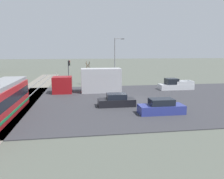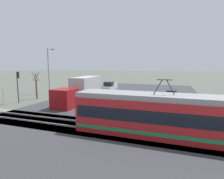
% 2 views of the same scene
% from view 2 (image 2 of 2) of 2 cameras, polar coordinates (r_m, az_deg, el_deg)
% --- Properties ---
extents(ground_plane, '(320.00, 320.00, 0.00)m').
position_cam_2_polar(ground_plane, '(28.88, 5.33, -3.08)').
color(ground_plane, '#565B51').
extents(road_surface, '(23.00, 46.65, 0.08)m').
position_cam_2_polar(road_surface, '(28.88, 5.34, -3.00)').
color(road_surface, '#38383D').
rests_on(road_surface, ground).
extents(rail_bed, '(66.71, 4.40, 0.22)m').
position_cam_2_polar(rail_bed, '(15.99, -7.21, -11.93)').
color(rail_bed, gray).
rests_on(rail_bed, ground).
extents(light_rail_tram, '(13.61, 2.80, 4.34)m').
position_cam_2_polar(light_rail_tram, '(13.99, 16.32, -8.25)').
color(light_rail_tram, '#B21E23').
rests_on(light_rail_tram, ground).
extents(box_truck, '(2.58, 10.20, 3.62)m').
position_cam_2_polar(box_truck, '(26.50, -9.85, -0.31)').
color(box_truck, maroon).
rests_on(box_truck, ground).
extents(pickup_truck, '(1.94, 5.56, 1.82)m').
position_cam_2_polar(pickup_truck, '(39.21, -0.72, 0.95)').
color(pickup_truck, silver).
rests_on(pickup_truck, ground).
extents(sedan_car_0, '(1.82, 4.20, 1.44)m').
position_cam_2_polar(sedan_car_0, '(25.92, 10.43, -2.92)').
color(sedan_car_0, black).
rests_on(sedan_car_0, ground).
extents(sedan_car_1, '(1.77, 4.57, 1.53)m').
position_cam_2_polar(sedan_car_1, '(29.50, 18.77, -1.84)').
color(sedan_car_1, navy).
rests_on(sedan_car_1, ground).
extents(traffic_light_pole, '(0.28, 0.47, 4.59)m').
position_cam_2_polar(traffic_light_pole, '(28.59, -28.38, 1.99)').
color(traffic_light_pole, '#47474C').
rests_on(traffic_light_pole, ground).
extents(street_tree, '(1.05, 0.87, 4.41)m').
position_cam_2_polar(street_tree, '(31.13, -23.47, 0.83)').
color(street_tree, brown).
rests_on(street_tree, ground).
extents(street_lamp_near_crossing, '(0.36, 1.95, 8.82)m').
position_cam_2_polar(street_lamp_near_crossing, '(36.38, -19.85, 6.72)').
color(street_lamp_near_crossing, gray).
rests_on(street_lamp_near_crossing, ground).
extents(no_parking_sign, '(0.32, 0.08, 2.29)m').
position_cam_2_polar(no_parking_sign, '(27.44, -32.01, -1.86)').
color(no_parking_sign, gray).
rests_on(no_parking_sign, ground).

